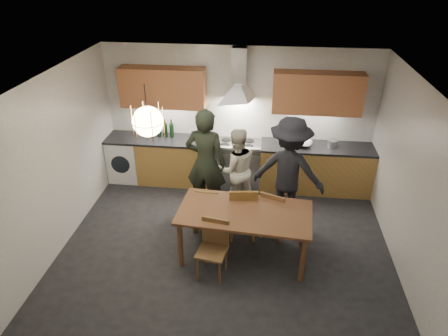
# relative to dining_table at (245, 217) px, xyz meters

# --- Properties ---
(ground) EXTENTS (5.00, 5.00, 0.00)m
(ground) POSITION_rel_dining_table_xyz_m (-0.29, 0.10, -0.70)
(ground) COLOR black
(ground) RESTS_ON ground
(room_shell) EXTENTS (5.02, 4.52, 2.61)m
(room_shell) POSITION_rel_dining_table_xyz_m (-0.29, 0.10, 1.00)
(room_shell) COLOR white
(room_shell) RESTS_ON ground
(counter_run) EXTENTS (5.00, 0.62, 0.90)m
(counter_run) POSITION_rel_dining_table_xyz_m (-0.26, 2.05, -0.25)
(counter_run) COLOR tan
(counter_run) RESTS_ON ground
(range_stove) EXTENTS (0.90, 0.60, 0.92)m
(range_stove) POSITION_rel_dining_table_xyz_m (-0.29, 2.05, -0.26)
(range_stove) COLOR silver
(range_stove) RESTS_ON ground
(wall_fixtures) EXTENTS (4.30, 0.54, 1.10)m
(wall_fixtures) POSITION_rel_dining_table_xyz_m (-0.29, 2.17, 1.17)
(wall_fixtures) COLOR #CD7F4E
(wall_fixtures) RESTS_ON ground
(pendant_lamp) EXTENTS (0.43, 0.43, 0.70)m
(pendant_lamp) POSITION_rel_dining_table_xyz_m (-1.29, 0.00, 1.40)
(pendant_lamp) COLOR black
(pendant_lamp) RESTS_ON ground
(dining_table) EXTENTS (1.95, 1.08, 0.79)m
(dining_table) POSITION_rel_dining_table_xyz_m (0.00, 0.00, 0.00)
(dining_table) COLOR brown
(dining_table) RESTS_ON ground
(chair_back_left) EXTENTS (0.38, 0.38, 0.81)m
(chair_back_left) POSITION_rel_dining_table_xyz_m (-0.61, 0.53, -0.24)
(chair_back_left) COLOR brown
(chair_back_left) RESTS_ON ground
(chair_back_mid) EXTENTS (0.48, 0.48, 0.94)m
(chair_back_mid) POSITION_rel_dining_table_xyz_m (-0.05, 0.39, -0.16)
(chair_back_mid) COLOR brown
(chair_back_mid) RESTS_ON ground
(chair_back_right) EXTENTS (0.51, 0.51, 0.86)m
(chair_back_right) POSITION_rel_dining_table_xyz_m (0.42, 0.46, -0.21)
(chair_back_right) COLOR brown
(chair_back_right) RESTS_ON ground
(chair_front) EXTENTS (0.45, 0.45, 0.86)m
(chair_front) POSITION_rel_dining_table_xyz_m (-0.40, -0.39, -0.21)
(chair_front) COLOR brown
(chair_front) RESTS_ON ground
(person_left) EXTENTS (0.75, 0.54, 1.89)m
(person_left) POSITION_rel_dining_table_xyz_m (-0.73, 1.10, 0.24)
(person_left) COLOR black
(person_left) RESTS_ON ground
(person_mid) EXTENTS (0.88, 0.79, 1.49)m
(person_mid) POSITION_rel_dining_table_xyz_m (-0.24, 1.30, 0.04)
(person_mid) COLOR beige
(person_mid) RESTS_ON ground
(person_right) EXTENTS (1.31, 0.94, 1.83)m
(person_right) POSITION_rel_dining_table_xyz_m (0.64, 1.05, 0.21)
(person_right) COLOR black
(person_right) RESTS_ON ground
(mixing_bowl) EXTENTS (0.42, 0.42, 0.08)m
(mixing_bowl) POSITION_rel_dining_table_xyz_m (0.91, 2.04, 0.24)
(mixing_bowl) COLOR #B5B5B9
(mixing_bowl) RESTS_ON counter_run
(stock_pot) EXTENTS (0.18, 0.18, 0.12)m
(stock_pot) POSITION_rel_dining_table_xyz_m (1.44, 2.07, 0.26)
(stock_pot) COLOR silver
(stock_pot) RESTS_ON counter_run
(wine_bottles) EXTENTS (0.58, 0.08, 0.35)m
(wine_bottles) POSITION_rel_dining_table_xyz_m (-1.79, 2.15, 0.37)
(wine_bottles) COLOR black
(wine_bottles) RESTS_ON counter_run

